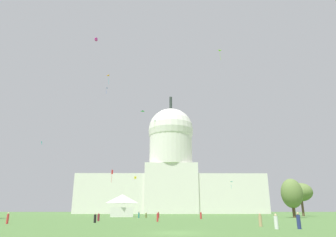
{
  "coord_description": "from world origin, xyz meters",
  "views": [
    {
      "loc": [
        -1.12,
        -28.84,
        1.92
      ],
      "look_at": [
        0.14,
        76.69,
        34.52
      ],
      "focal_mm": 31.88,
      "sensor_mm": 36.0,
      "label": 1
    }
  ],
  "objects_px": {
    "person_maroon_near_tree_west": "(98,217)",
    "kite_cyan_mid": "(42,143)",
    "person_red_deep_crowd": "(8,219)",
    "kite_red_low": "(112,173)",
    "tree_east_far": "(301,192)",
    "kite_green_high": "(143,111)",
    "capitol_building": "(171,174)",
    "kite_lime_high": "(220,53)",
    "person_white_edge_east": "(276,222)",
    "kite_magenta_high": "(96,39)",
    "person_black_front_left": "(95,219)",
    "person_navy_aisle_center": "(299,221)",
    "event_tent": "(122,205)",
    "kite_blue_high": "(106,89)",
    "kite_yellow_low": "(135,178)",
    "person_red_back_right": "(201,216)",
    "kite_orange_high": "(109,77)",
    "person_olive_lawn_far_right": "(146,215)",
    "kite_turquoise_low": "(230,183)",
    "person_red_lawn_far_left": "(158,215)",
    "person_teal_mid_left": "(139,215)",
    "tree_east_near": "(292,193)",
    "person_red_back_left": "(158,217)",
    "kite_white_high": "(155,121)",
    "person_tan_front_center": "(260,221)"
  },
  "relations": [
    {
      "from": "person_olive_lawn_far_right",
      "to": "person_red_back_left",
      "type": "height_order",
      "value": "person_red_back_left"
    },
    {
      "from": "person_red_lawn_far_left",
      "to": "person_maroon_near_tree_west",
      "type": "relative_size",
      "value": 1.07
    },
    {
      "from": "person_maroon_near_tree_west",
      "to": "kite_blue_high",
      "type": "relative_size",
      "value": 0.55
    },
    {
      "from": "kite_orange_high",
      "to": "kite_red_low",
      "type": "bearing_deg",
      "value": 143.94
    },
    {
      "from": "tree_east_far",
      "to": "kite_blue_high",
      "type": "height_order",
      "value": "kite_blue_high"
    },
    {
      "from": "person_teal_mid_left",
      "to": "kite_yellow_low",
      "type": "height_order",
      "value": "kite_yellow_low"
    },
    {
      "from": "person_teal_mid_left",
      "to": "kite_white_high",
      "type": "xyz_separation_m",
      "value": [
        2.23,
        49.86,
        40.93
      ]
    },
    {
      "from": "person_red_deep_crowd",
      "to": "kite_red_low",
      "type": "height_order",
      "value": "kite_red_low"
    },
    {
      "from": "person_red_back_left",
      "to": "kite_cyan_mid",
      "type": "xyz_separation_m",
      "value": [
        -35.41,
        31.46,
        20.43
      ]
    },
    {
      "from": "person_white_edge_east",
      "to": "kite_magenta_high",
      "type": "relative_size",
      "value": 1.32
    },
    {
      "from": "person_maroon_near_tree_west",
      "to": "kite_cyan_mid",
      "type": "xyz_separation_m",
      "value": [
        -24.26,
        28.27,
        20.5
      ]
    },
    {
      "from": "person_black_front_left",
      "to": "kite_orange_high",
      "type": "distance_m",
      "value": 78.61
    },
    {
      "from": "person_red_back_right",
      "to": "capitol_building",
      "type": "bearing_deg",
      "value": 133.28
    },
    {
      "from": "person_olive_lawn_far_right",
      "to": "person_white_edge_east",
      "type": "distance_m",
      "value": 54.43
    },
    {
      "from": "person_teal_mid_left",
      "to": "kite_green_high",
      "type": "distance_m",
      "value": 47.01
    },
    {
      "from": "tree_east_far",
      "to": "person_olive_lawn_far_right",
      "type": "relative_size",
      "value": 7.81
    },
    {
      "from": "kite_yellow_low",
      "to": "person_red_back_right",
      "type": "bearing_deg",
      "value": -95.55
    },
    {
      "from": "person_black_front_left",
      "to": "person_navy_aisle_center",
      "type": "bearing_deg",
      "value": 72.65
    },
    {
      "from": "person_red_back_left",
      "to": "capitol_building",
      "type": "bearing_deg",
      "value": 52.41
    },
    {
      "from": "person_teal_mid_left",
      "to": "person_black_front_left",
      "type": "height_order",
      "value": "person_teal_mid_left"
    },
    {
      "from": "person_black_front_left",
      "to": "kite_lime_high",
      "type": "height_order",
      "value": "kite_lime_high"
    },
    {
      "from": "tree_east_far",
      "to": "kite_green_high",
      "type": "relative_size",
      "value": 7.6
    },
    {
      "from": "event_tent",
      "to": "tree_east_far",
      "type": "distance_m",
      "value": 62.81
    },
    {
      "from": "person_navy_aisle_center",
      "to": "kite_turquoise_low",
      "type": "distance_m",
      "value": 90.32
    },
    {
      "from": "person_navy_aisle_center",
      "to": "kite_red_low",
      "type": "bearing_deg",
      "value": -105.91
    },
    {
      "from": "kite_lime_high",
      "to": "person_maroon_near_tree_west",
      "type": "bearing_deg",
      "value": 48.42
    },
    {
      "from": "kite_turquoise_low",
      "to": "kite_lime_high",
      "type": "xyz_separation_m",
      "value": [
        -6.77,
        -26.65,
        44.15
      ]
    },
    {
      "from": "capitol_building",
      "to": "kite_cyan_mid",
      "type": "bearing_deg",
      "value": -111.91
    },
    {
      "from": "person_red_lawn_far_left",
      "to": "kite_yellow_low",
      "type": "xyz_separation_m",
      "value": [
        -13.25,
        72.61,
        17.04
      ]
    },
    {
      "from": "kite_cyan_mid",
      "to": "kite_blue_high",
      "type": "xyz_separation_m",
      "value": [
        8.46,
        45.43,
        36.45
      ]
    },
    {
      "from": "person_teal_mid_left",
      "to": "person_navy_aisle_center",
      "type": "xyz_separation_m",
      "value": [
        21.33,
        -49.34,
        0.03
      ]
    },
    {
      "from": "event_tent",
      "to": "kite_green_high",
      "type": "relative_size",
      "value": 5.15
    },
    {
      "from": "kite_cyan_mid",
      "to": "kite_yellow_low",
      "type": "xyz_separation_m",
      "value": [
        21.85,
        65.98,
        -3.42
      ]
    },
    {
      "from": "person_red_deep_crowd",
      "to": "kite_magenta_high",
      "type": "relative_size",
      "value": 1.36
    },
    {
      "from": "event_tent",
      "to": "kite_blue_high",
      "type": "relative_size",
      "value": 2.75
    },
    {
      "from": "person_red_back_left",
      "to": "kite_green_high",
      "type": "relative_size",
      "value": 1.09
    },
    {
      "from": "person_tan_front_center",
      "to": "kite_orange_high",
      "type": "bearing_deg",
      "value": -61.3
    },
    {
      "from": "event_tent",
      "to": "kite_magenta_high",
      "type": "xyz_separation_m",
      "value": [
        -11.38,
        -2.75,
        56.38
      ]
    },
    {
      "from": "person_black_front_left",
      "to": "person_red_back_right",
      "type": "distance_m",
      "value": 29.65
    },
    {
      "from": "person_navy_aisle_center",
      "to": "kite_lime_high",
      "type": "xyz_separation_m",
      "value": [
        5.36,
        62.1,
        55.75
      ]
    },
    {
      "from": "kite_orange_high",
      "to": "kite_lime_high",
      "type": "xyz_separation_m",
      "value": [
        42.15,
        -12.82,
        3.9
      ]
    },
    {
      "from": "person_maroon_near_tree_west",
      "to": "kite_red_low",
      "type": "xyz_separation_m",
      "value": [
        -3.7,
        33.34,
        12.1
      ]
    },
    {
      "from": "capitol_building",
      "to": "kite_lime_high",
      "type": "bearing_deg",
      "value": -80.28
    },
    {
      "from": "tree_east_near",
      "to": "kite_red_low",
      "type": "distance_m",
      "value": 52.89
    },
    {
      "from": "tree_east_near",
      "to": "person_red_deep_crowd",
      "type": "bearing_deg",
      "value": -146.73
    },
    {
      "from": "person_red_lawn_far_left",
      "to": "kite_orange_high",
      "type": "relative_size",
      "value": 0.5
    },
    {
      "from": "kite_cyan_mid",
      "to": "kite_blue_high",
      "type": "height_order",
      "value": "kite_blue_high"
    },
    {
      "from": "person_maroon_near_tree_west",
      "to": "kite_yellow_low",
      "type": "bearing_deg",
      "value": -70.4
    },
    {
      "from": "person_teal_mid_left",
      "to": "kite_lime_high",
      "type": "relative_size",
      "value": 0.44
    },
    {
      "from": "event_tent",
      "to": "person_red_deep_crowd",
      "type": "relative_size",
      "value": 4.73
    }
  ]
}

